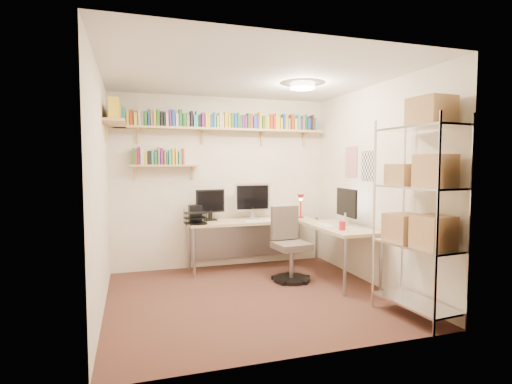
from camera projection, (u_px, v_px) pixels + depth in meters
ground at (252, 296)px, 4.59m from camera, size 3.20×3.20×0.00m
room_shell at (252, 162)px, 4.48m from camera, size 3.24×3.04×2.52m
wall_shelves at (196, 128)px, 5.56m from camera, size 3.12×1.09×0.80m
corner_desk at (265, 222)px, 5.58m from camera, size 2.19×1.82×1.24m
office_chair at (290, 249)px, 5.22m from camera, size 0.50×0.51×0.96m
wire_rack at (421, 191)px, 3.83m from camera, size 0.49×0.89×2.14m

